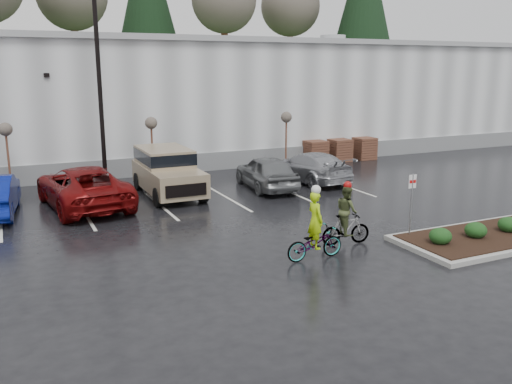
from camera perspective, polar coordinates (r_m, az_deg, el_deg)
name	(u,v)px	position (r m, az deg, el deg)	size (l,w,h in m)	color
ground	(313,257)	(16.46, 6.06, -6.84)	(120.00, 120.00, 0.00)	black
warehouse	(138,98)	(36.17, -12.28, 9.69)	(60.50, 15.50, 7.20)	#A8ABAD
wooded_ridge	(87,93)	(58.82, -17.40, 9.94)	(80.00, 25.00, 6.00)	#25401B
lamppost	(98,64)	(25.54, -16.27, 12.78)	(0.50, 1.00, 9.22)	black
sapling_west	(6,133)	(26.36, -24.85, 5.63)	(0.60, 0.60, 3.20)	#522F21
sapling_mid	(151,127)	(27.17, -10.97, 6.78)	(0.60, 0.60, 3.20)	#522F21
sapling_east	(286,120)	(29.89, 3.21, 7.55)	(0.60, 0.60, 3.20)	#522F21
pallet_stack_a	(315,152)	(32.24, 6.25, 4.21)	(1.20, 1.20, 1.35)	#522F21
pallet_stack_b	(339,150)	(33.14, 8.77, 4.38)	(1.20, 1.20, 1.35)	#522F21
pallet_stack_c	(364,148)	(34.17, 11.30, 4.53)	(1.20, 1.20, 1.35)	#522F21
curb_island	(508,234)	(20.17, 24.97, -4.05)	(8.00, 3.00, 0.15)	gray
mulch_bed	(508,232)	(20.14, 25.00, -3.79)	(7.60, 2.60, 0.04)	black
shrub_a	(440,236)	(17.93, 18.84, -4.42)	(0.70, 0.70, 0.52)	#133614
shrub_b	(476,230)	(18.98, 22.13, -3.74)	(0.70, 0.70, 0.52)	#133614
shrub_c	(509,225)	(20.08, 25.06, -3.13)	(0.70, 0.70, 0.52)	#133614
fire_lane_sign	(411,198)	(18.39, 16.05, -0.59)	(0.30, 0.05, 2.20)	gray
car_red	(83,187)	(22.99, -17.74, 0.53)	(2.80, 6.08, 1.69)	#680909
suv_tan	(168,173)	(24.17, -9.22, 2.02)	(2.20, 5.10, 2.06)	gray
car_grey	(266,172)	(25.28, 1.09, 2.12)	(1.86, 4.62, 1.58)	slate
car_far_silver	(310,167)	(27.04, 5.68, 2.66)	(2.06, 5.07, 1.47)	#A2A4AA
cyclist_hivis	(315,236)	(16.10, 6.21, -4.67)	(1.87, 0.69, 2.25)	#3F3F44
cyclist_olive	(346,221)	(17.51, 9.48, -3.07)	(1.65, 0.81, 2.08)	#3F3F44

